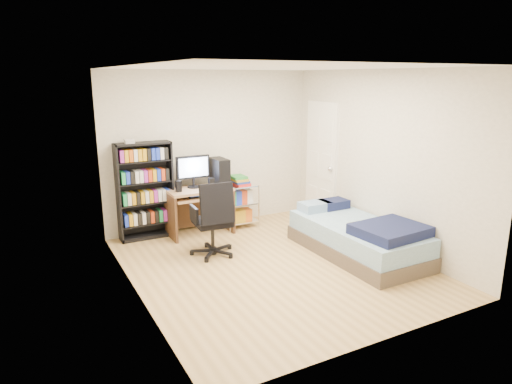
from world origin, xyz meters
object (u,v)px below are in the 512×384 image
office_chair (214,232)px  computer_desk (204,191)px  media_shelf (145,190)px  bed (358,237)px

office_chair → computer_desk: bearing=79.4°
media_shelf → bed: 3.19m
office_chair → bed: 1.99m
computer_desk → office_chair: 1.06m
computer_desk → bed: bearing=-51.5°
office_chair → bed: office_chair is taller
media_shelf → computer_desk: 0.89m
computer_desk → office_chair: bearing=-104.9°
media_shelf → bed: bearing=-41.0°
computer_desk → bed: 2.45m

